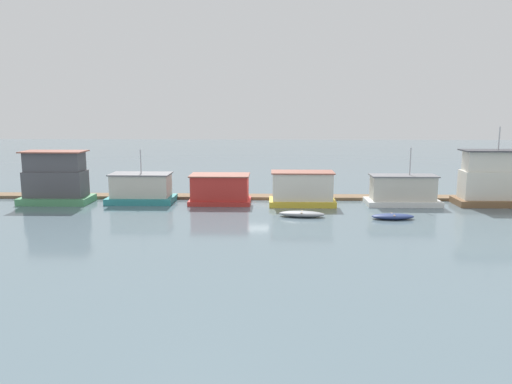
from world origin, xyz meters
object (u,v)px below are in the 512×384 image
(houseboat_red, at_px, (220,189))
(houseboat_white, at_px, (403,191))
(houseboat_teal, at_px, (141,189))
(dinghy_grey, at_px, (302,214))
(mooring_post_far_left, at_px, (310,193))
(houseboat_green, at_px, (56,180))
(houseboat_yellow, at_px, (302,189))
(houseboat_brown, at_px, (494,181))
(dinghy_navy, at_px, (393,216))

(houseboat_red, relative_size, houseboat_white, 0.85)
(houseboat_white, bearing_deg, houseboat_teal, 178.99)
(dinghy_grey, height_order, mooring_post_far_left, mooring_post_far_left)
(dinghy_grey, bearing_deg, houseboat_green, 167.01)
(houseboat_yellow, bearing_deg, houseboat_brown, 1.68)
(houseboat_red, bearing_deg, dinghy_grey, -37.13)
(houseboat_yellow, bearing_deg, dinghy_grey, -93.56)
(houseboat_brown, bearing_deg, mooring_post_far_left, 174.60)
(houseboat_teal, xyz_separation_m, houseboat_white, (26.22, -0.46, -0.02))
(houseboat_red, bearing_deg, houseboat_yellow, -3.97)
(dinghy_grey, bearing_deg, houseboat_red, 142.87)
(houseboat_green, bearing_deg, dinghy_grey, -12.99)
(houseboat_teal, bearing_deg, houseboat_yellow, -3.00)
(houseboat_green, xyz_separation_m, houseboat_white, (34.69, 0.15, -1.01))
(dinghy_navy, height_order, mooring_post_far_left, mooring_post_far_left)
(houseboat_teal, bearing_deg, dinghy_grey, -21.39)
(houseboat_teal, height_order, houseboat_yellow, houseboat_teal)
(houseboat_red, distance_m, houseboat_yellow, 8.22)
(houseboat_teal, distance_m, houseboat_white, 26.22)
(houseboat_green, xyz_separation_m, mooring_post_far_left, (25.73, 2.00, -1.58))
(dinghy_grey, xyz_separation_m, mooring_post_far_left, (1.34, 7.63, 0.54))
(houseboat_red, xyz_separation_m, houseboat_white, (18.16, -0.18, -0.07))
(houseboat_teal, distance_m, houseboat_brown, 35.15)
(houseboat_teal, distance_m, houseboat_red, 8.06)
(houseboat_yellow, bearing_deg, dinghy_navy, -39.07)
(houseboat_white, relative_size, dinghy_grey, 1.72)
(houseboat_brown, bearing_deg, houseboat_red, 179.97)
(dinghy_grey, bearing_deg, houseboat_white, 29.29)
(houseboat_yellow, height_order, houseboat_brown, houseboat_brown)
(houseboat_red, xyz_separation_m, mooring_post_far_left, (9.20, 1.67, -0.64))
(houseboat_teal, height_order, houseboat_white, houseboat_white)
(houseboat_teal, xyz_separation_m, houseboat_brown, (35.13, -0.30, 1.03))
(houseboat_red, height_order, dinghy_grey, houseboat_red)
(houseboat_yellow, relative_size, houseboat_white, 0.90)
(houseboat_teal, distance_m, mooring_post_far_left, 17.32)
(houseboat_yellow, xyz_separation_m, dinghy_grey, (-0.34, -5.38, -1.34))
(houseboat_teal, height_order, houseboat_brown, houseboat_brown)
(houseboat_green, relative_size, dinghy_navy, 1.87)
(houseboat_red, xyz_separation_m, dinghy_navy, (15.70, -6.66, -1.20))
(dinghy_grey, relative_size, dinghy_navy, 1.14)
(houseboat_green, distance_m, dinghy_grey, 25.12)
(houseboat_white, distance_m, dinghy_navy, 7.02)
(houseboat_teal, xyz_separation_m, mooring_post_far_left, (17.26, 1.39, -0.58))
(houseboat_white, distance_m, houseboat_brown, 8.98)
(houseboat_teal, xyz_separation_m, dinghy_navy, (23.76, -6.94, -1.14))
(houseboat_red, relative_size, houseboat_brown, 0.79)
(houseboat_red, height_order, mooring_post_far_left, houseboat_red)
(houseboat_green, bearing_deg, mooring_post_far_left, 4.44)
(houseboat_yellow, height_order, houseboat_white, houseboat_white)
(houseboat_red, distance_m, mooring_post_far_left, 9.37)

